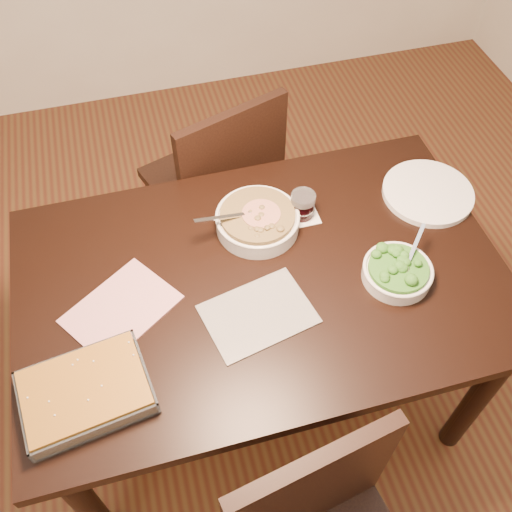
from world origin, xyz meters
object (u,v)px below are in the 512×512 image
wine_tumbler (303,205)px  table (262,295)px  dinner_plate (428,193)px  chair_far (219,181)px  broccoli_bowl (397,272)px  baking_dish (86,392)px  stew_bowl (257,220)px

wine_tumbler → table: bearing=-133.1°
dinner_plate → chair_far: (-0.59, 0.47, -0.25)m
broccoli_bowl → dinner_plate: size_ratio=0.69×
table → baking_dish: size_ratio=4.15×
chair_far → wine_tumbler: bearing=92.2°
wine_tumbler → chair_far: 0.56m
dinner_plate → chair_far: 0.80m
table → baking_dish: baking_dish is taller
baking_dish → wine_tumbler: size_ratio=3.94×
stew_bowl → wine_tumbler: size_ratio=3.30×
wine_tumbler → stew_bowl: bearing=-174.9°
stew_bowl → chair_far: 0.54m
wine_tumbler → broccoli_bowl: bearing=-58.2°
table → dinner_plate: dinner_plate is taller
stew_bowl → dinner_plate: stew_bowl is taller
broccoli_bowl → table: bearing=164.3°
stew_bowl → wine_tumbler: (0.15, 0.01, 0.01)m
chair_far → stew_bowl: bearing=74.4°
dinner_plate → stew_bowl: bearing=179.0°
chair_far → baking_dish: bearing=40.4°
dinner_plate → chair_far: bearing=141.3°
chair_far → table: bearing=70.3°
broccoli_bowl → chair_far: 0.87m
baking_dish → chair_far: chair_far is taller
wine_tumbler → dinner_plate: 0.42m
broccoli_bowl → dinner_plate: (0.23, 0.28, -0.02)m
table → stew_bowl: (0.04, 0.18, 0.13)m
broccoli_bowl → wine_tumbler: bearing=121.8°
stew_bowl → broccoli_bowl: 0.44m
stew_bowl → wine_tumbler: 0.15m
dinner_plate → wine_tumbler: bearing=176.8°
stew_bowl → baking_dish: 0.69m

